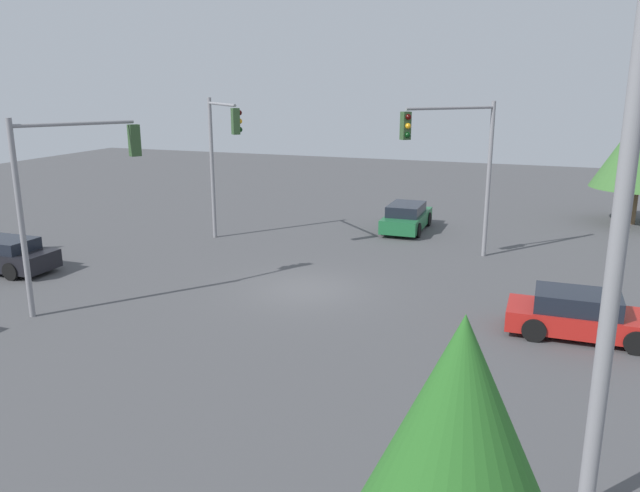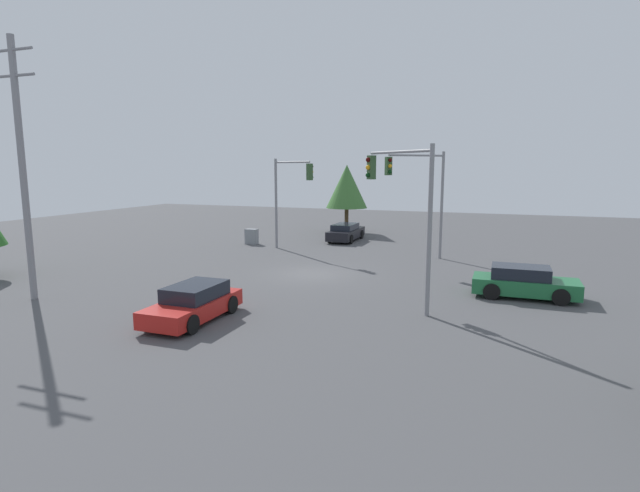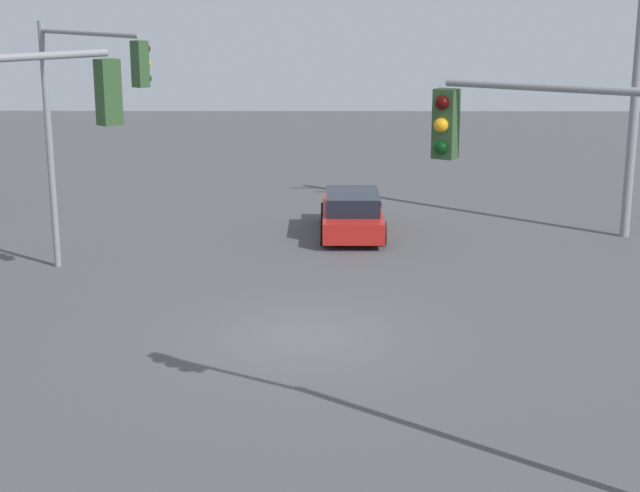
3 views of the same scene
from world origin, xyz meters
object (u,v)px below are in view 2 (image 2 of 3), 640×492
at_px(sedan_red, 194,303).
at_px(traffic_signal_cross, 404,197).
at_px(sedan_green, 524,283).
at_px(traffic_signal_aux, 422,186).
at_px(traffic_signal_main, 289,188).
at_px(electrical_cabinet, 252,237).
at_px(sedan_dark, 346,232).

height_order(sedan_red, traffic_signal_cross, traffic_signal_cross).
xyz_separation_m(sedan_red, sedan_green, (-11.68, -7.79, 0.03)).
xyz_separation_m(sedan_green, traffic_signal_aux, (5.71, -7.25, 3.85)).
xyz_separation_m(sedan_green, traffic_signal_main, (14.62, -7.79, 3.61)).
bearing_deg(sedan_green, traffic_signal_cross, -57.87).
xyz_separation_m(sedan_green, electrical_cabinet, (18.47, -9.53, -0.11)).
height_order(sedan_green, traffic_signal_main, traffic_signal_main).
bearing_deg(traffic_signal_main, electrical_cabinet, -173.81).
height_order(sedan_red, electrical_cabinet, sedan_red).
bearing_deg(traffic_signal_cross, traffic_signal_aux, -41.05).
relative_size(sedan_dark, traffic_signal_main, 0.76).
relative_size(traffic_signal_main, traffic_signal_aux, 0.94).
bearing_deg(sedan_green, traffic_signal_aux, -141.79).
height_order(sedan_red, sedan_green, sedan_green).
relative_size(sedan_dark, electrical_cabinet, 4.20).
height_order(traffic_signal_main, traffic_signal_cross, traffic_signal_cross).
bearing_deg(sedan_dark, electrical_cabinet, -145.87).
bearing_deg(traffic_signal_main, sedan_green, 2.47).
height_order(sedan_red, traffic_signal_main, traffic_signal_main).
bearing_deg(sedan_green, sedan_dark, -137.61).
distance_m(traffic_signal_aux, electrical_cabinet, 13.55).
distance_m(sedan_green, traffic_signal_main, 16.95).
bearing_deg(electrical_cabinet, sedan_red, 111.41).
bearing_deg(sedan_red, sedan_green, -146.28).
bearing_deg(electrical_cabinet, traffic_signal_cross, 137.42).
height_order(sedan_dark, electrical_cabinet, sedan_dark).
relative_size(sedan_dark, sedan_green, 1.08).
height_order(sedan_dark, traffic_signal_main, traffic_signal_main).
distance_m(sedan_green, electrical_cabinet, 20.78).
relative_size(sedan_dark, sedan_red, 1.10).
relative_size(sedan_red, traffic_signal_aux, 0.65).
distance_m(sedan_red, traffic_signal_aux, 16.64).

